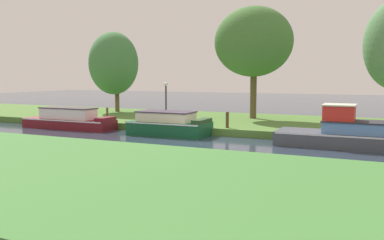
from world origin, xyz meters
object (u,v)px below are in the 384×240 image
Objects in this scene: forest_barge at (169,125)px; maroon_cruiser at (69,120)px; willow_tree_centre at (253,42)px; lamp_post at (166,97)px; mooring_post_far at (227,120)px; willow_tree_left at (114,63)px; mooring_post_near at (107,114)px.

forest_barge is 7.05m from maroon_cruiser.
maroon_cruiser is at bearing -144.65° from willow_tree_centre.
willow_tree_centre reaches higher than lamp_post.
willow_tree_left is at bearing 153.09° from mooring_post_far.
willow_tree_left reaches higher than mooring_post_near.
mooring_post_far is (4.36, -0.94, -1.16)m from lamp_post.
lamp_post is at bearing -132.04° from willow_tree_centre.
willow_tree_left is 13.65m from mooring_post_far.
willow_tree_left is 2.55× the size of lamp_post.
maroon_cruiser reaches higher than mooring_post_near.
forest_barge is 0.59× the size of willow_tree_centre.
mooring_post_far is at bearing -26.91° from willow_tree_left.
lamp_post is at bearing 167.79° from mooring_post_far.
lamp_post is (-1.45, 2.33, 1.42)m from forest_barge.
willow_tree_centre is 7.08m from lamp_post.
mooring_post_near is at bearing -58.30° from willow_tree_left.
lamp_post is at bearing 22.59° from maroon_cruiser.
forest_barge is 5.09× the size of mooring_post_near.
mooring_post_near is at bearing -165.82° from lamp_post.
lamp_post is at bearing 14.18° from mooring_post_near.
willow_tree_centre is at bearing 35.35° from maroon_cruiser.
maroon_cruiser is at bearing -172.06° from mooring_post_far.
maroon_cruiser is 12.92m from willow_tree_centre.
willow_tree_left is at bearing 145.84° from lamp_post.
mooring_post_near is 8.09m from mooring_post_far.
lamp_post reaches higher than maroon_cruiser.
maroon_cruiser is 2.51× the size of lamp_post.
maroon_cruiser is (-7.05, 0.00, -0.05)m from forest_barge.
forest_barge is 8.89m from willow_tree_centre.
maroon_cruiser is at bearing -143.46° from mooring_post_near.
willow_tree_left reaches higher than forest_barge.
mooring_post_far is at bearing -12.21° from lamp_post.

